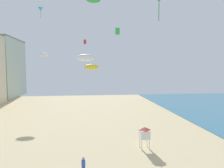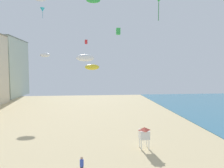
{
  "view_description": "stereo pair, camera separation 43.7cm",
  "coord_description": "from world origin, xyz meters",
  "px_view_note": "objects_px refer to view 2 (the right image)",
  "views": [
    {
      "loc": [
        3.82,
        -10.32,
        9.22
      ],
      "look_at": [
        6.6,
        14.86,
        7.37
      ],
      "focal_mm": 31.23,
      "sensor_mm": 36.0,
      "label": 1
    },
    {
      "loc": [
        4.26,
        -10.36,
        9.22
      ],
      "look_at": [
        6.6,
        14.86,
        7.37
      ],
      "focal_mm": 31.23,
      "sensor_mm": 36.0,
      "label": 2
    }
  ],
  "objects_px": {
    "kite_cyan_delta": "(42,10)",
    "kite_green_parafoil": "(93,0)",
    "kite_white_parafoil": "(45,55)",
    "kite_red_box": "(86,42)",
    "kite_flyer": "(82,165)",
    "kite_white_parafoil_2": "(85,58)",
    "lifeguard_stand": "(144,133)",
    "kite_yellow_parafoil": "(92,67)",
    "kite_green_box": "(118,31)"
  },
  "relations": [
    {
      "from": "kite_red_box",
      "to": "kite_flyer",
      "type": "bearing_deg",
      "value": -89.11
    },
    {
      "from": "lifeguard_stand",
      "to": "kite_flyer",
      "type": "bearing_deg",
      "value": -162.0
    },
    {
      "from": "kite_white_parafoil",
      "to": "kite_green_parafoil",
      "type": "xyz_separation_m",
      "value": [
        11.74,
        -24.71,
        4.7
      ]
    },
    {
      "from": "kite_cyan_delta",
      "to": "kite_green_parafoil",
      "type": "height_order",
      "value": "kite_cyan_delta"
    },
    {
      "from": "kite_flyer",
      "to": "kite_green_box",
      "type": "distance_m",
      "value": 22.4
    },
    {
      "from": "kite_green_box",
      "to": "kite_green_parafoil",
      "type": "bearing_deg",
      "value": -115.09
    },
    {
      "from": "lifeguard_stand",
      "to": "kite_green_parafoil",
      "type": "relative_size",
      "value": 1.52
    },
    {
      "from": "kite_cyan_delta",
      "to": "kite_green_parafoil",
      "type": "distance_m",
      "value": 25.32
    },
    {
      "from": "kite_white_parafoil",
      "to": "kite_red_box",
      "type": "relative_size",
      "value": 3.19
    },
    {
      "from": "kite_yellow_parafoil",
      "to": "kite_green_parafoil",
      "type": "xyz_separation_m",
      "value": [
        0.27,
        -7.93,
        7.84
      ]
    },
    {
      "from": "lifeguard_stand",
      "to": "kite_green_parafoil",
      "type": "distance_m",
      "value": 16.86
    },
    {
      "from": "lifeguard_stand",
      "to": "kite_red_box",
      "type": "height_order",
      "value": "kite_red_box"
    },
    {
      "from": "kite_white_parafoil",
      "to": "kite_cyan_delta",
      "type": "xyz_separation_m",
      "value": [
        0.35,
        -2.7,
        9.87
      ]
    },
    {
      "from": "kite_white_parafoil_2",
      "to": "kite_green_parafoil",
      "type": "distance_m",
      "value": 7.75
    },
    {
      "from": "kite_green_parafoil",
      "to": "kite_flyer",
      "type": "bearing_deg",
      "value": -98.5
    },
    {
      "from": "kite_yellow_parafoil",
      "to": "kite_red_box",
      "type": "bearing_deg",
      "value": 100.69
    },
    {
      "from": "lifeguard_stand",
      "to": "kite_yellow_parafoil",
      "type": "distance_m",
      "value": 14.19
    },
    {
      "from": "kite_cyan_delta",
      "to": "kite_green_parafoil",
      "type": "xyz_separation_m",
      "value": [
        11.39,
        -22.01,
        -5.16
      ]
    },
    {
      "from": "kite_flyer",
      "to": "kite_white_parafoil_2",
      "type": "bearing_deg",
      "value": 87.69
    },
    {
      "from": "kite_flyer",
      "to": "kite_yellow_parafoil",
      "type": "height_order",
      "value": "kite_yellow_parafoil"
    },
    {
      "from": "kite_white_parafoil_2",
      "to": "kite_green_parafoil",
      "type": "relative_size",
      "value": 1.13
    },
    {
      "from": "kite_flyer",
      "to": "kite_green_parafoil",
      "type": "bearing_deg",
      "value": 82.1
    },
    {
      "from": "lifeguard_stand",
      "to": "kite_yellow_parafoil",
      "type": "bearing_deg",
      "value": 102.56
    },
    {
      "from": "kite_white_parafoil",
      "to": "kite_white_parafoil_2",
      "type": "xyz_separation_m",
      "value": [
        10.85,
        -27.86,
        -2.32
      ]
    },
    {
      "from": "kite_green_box",
      "to": "kite_red_box",
      "type": "bearing_deg",
      "value": 136.33
    },
    {
      "from": "kite_cyan_delta",
      "to": "kite_green_box",
      "type": "distance_m",
      "value": 21.57
    },
    {
      "from": "kite_cyan_delta",
      "to": "kite_red_box",
      "type": "xyz_separation_m",
      "value": [
        9.97,
        -7.98,
        -8.12
      ]
    },
    {
      "from": "lifeguard_stand",
      "to": "kite_cyan_delta",
      "type": "relative_size",
      "value": 1.1
    },
    {
      "from": "kite_green_parafoil",
      "to": "kite_green_box",
      "type": "distance_m",
      "value": 9.85
    },
    {
      "from": "kite_flyer",
      "to": "kite_white_parafoil",
      "type": "relative_size",
      "value": 0.67
    },
    {
      "from": "kite_flyer",
      "to": "lifeguard_stand",
      "type": "relative_size",
      "value": 0.64
    },
    {
      "from": "lifeguard_stand",
      "to": "kite_white_parafoil_2",
      "type": "height_order",
      "value": "kite_white_parafoil_2"
    },
    {
      "from": "kite_green_box",
      "to": "kite_white_parafoil_2",
      "type": "bearing_deg",
      "value": -112.71
    },
    {
      "from": "kite_flyer",
      "to": "kite_green_box",
      "type": "height_order",
      "value": "kite_green_box"
    },
    {
      "from": "lifeguard_stand",
      "to": "kite_red_box",
      "type": "relative_size",
      "value": 3.3
    },
    {
      "from": "kite_cyan_delta",
      "to": "kite_yellow_parafoil",
      "type": "relative_size",
      "value": 1.0
    },
    {
      "from": "kite_cyan_delta",
      "to": "kite_white_parafoil_2",
      "type": "relative_size",
      "value": 1.23
    },
    {
      "from": "kite_flyer",
      "to": "lifeguard_stand",
      "type": "bearing_deg",
      "value": 37.08
    },
    {
      "from": "lifeguard_stand",
      "to": "kite_white_parafoil",
      "type": "relative_size",
      "value": 1.04
    },
    {
      "from": "kite_yellow_parafoil",
      "to": "kite_green_box",
      "type": "xyz_separation_m",
      "value": [
        4.37,
        0.82,
        5.96
      ]
    },
    {
      "from": "kite_white_parafoil_2",
      "to": "kite_green_box",
      "type": "xyz_separation_m",
      "value": [
        4.98,
        11.91,
        5.14
      ]
    },
    {
      "from": "kite_white_parafoil",
      "to": "kite_green_box",
      "type": "distance_m",
      "value": 22.66
    },
    {
      "from": "kite_green_parafoil",
      "to": "kite_green_box",
      "type": "height_order",
      "value": "kite_green_parafoil"
    },
    {
      "from": "kite_cyan_delta",
      "to": "kite_red_box",
      "type": "relative_size",
      "value": 3.02
    },
    {
      "from": "lifeguard_stand",
      "to": "kite_green_box",
      "type": "relative_size",
      "value": 2.41
    },
    {
      "from": "kite_flyer",
      "to": "kite_green_parafoil",
      "type": "height_order",
      "value": "kite_green_parafoil"
    },
    {
      "from": "lifeguard_stand",
      "to": "kite_white_parafoil_2",
      "type": "relative_size",
      "value": 1.35
    },
    {
      "from": "lifeguard_stand",
      "to": "kite_red_box",
      "type": "xyz_separation_m",
      "value": [
        -7.25,
        16.24,
        12.72
      ]
    },
    {
      "from": "kite_green_box",
      "to": "kite_yellow_parafoil",
      "type": "bearing_deg",
      "value": -169.33
    },
    {
      "from": "kite_white_parafoil",
      "to": "kite_green_parafoil",
      "type": "relative_size",
      "value": 1.46
    }
  ]
}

